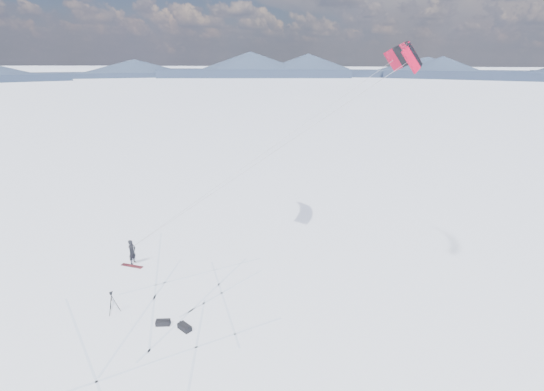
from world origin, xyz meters
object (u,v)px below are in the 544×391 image
(snowboard, at_px, (132,266))
(gear_bag_b, at_px, (185,327))
(gear_bag_a, at_px, (163,322))
(snowkiter, at_px, (134,263))
(tripod, at_px, (112,299))

(snowboard, bearing_deg, gear_bag_b, -35.39)
(snowboard, height_order, gear_bag_a, gear_bag_a)
(gear_bag_a, height_order, gear_bag_b, gear_bag_b)
(snowkiter, relative_size, gear_bag_a, 2.15)
(gear_bag_a, xyz_separation_m, gear_bag_b, (1.27, -0.08, 0.01))
(snowkiter, relative_size, snowboard, 1.08)
(tripod, relative_size, gear_bag_a, 1.60)
(tripod, distance_m, gear_bag_a, 3.27)
(snowkiter, relative_size, tripod, 1.35)
(snowkiter, height_order, gear_bag_b, snowkiter)
(snowkiter, distance_m, snowboard, 0.44)
(snowkiter, xyz_separation_m, tripod, (2.08, -5.16, 0.82))
(snowkiter, bearing_deg, snowboard, -158.16)
(snowboard, bearing_deg, tripod, -64.30)
(snowkiter, height_order, snowboard, snowkiter)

